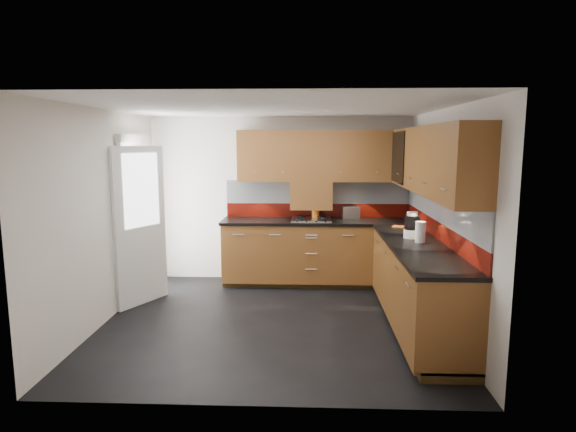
{
  "coord_description": "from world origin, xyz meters",
  "views": [
    {
      "loc": [
        0.39,
        -5.25,
        2.02
      ],
      "look_at": [
        0.15,
        0.65,
        1.12
      ],
      "focal_mm": 30.0,
      "sensor_mm": 36.0,
      "label": 1
    }
  ],
  "objects_px": {
    "gas_hob": "(311,219)",
    "toaster": "(350,213)",
    "food_processor": "(412,226)",
    "utensil_pot": "(316,212)"
  },
  "relations": [
    {
      "from": "gas_hob",
      "to": "utensil_pot",
      "type": "xyz_separation_m",
      "value": [
        0.06,
        0.15,
        0.08
      ]
    },
    {
      "from": "toaster",
      "to": "food_processor",
      "type": "distance_m",
      "value": 1.52
    },
    {
      "from": "gas_hob",
      "to": "utensil_pot",
      "type": "height_order",
      "value": "utensil_pot"
    },
    {
      "from": "gas_hob",
      "to": "toaster",
      "type": "bearing_deg",
      "value": 17.43
    },
    {
      "from": "food_processor",
      "to": "utensil_pot",
      "type": "bearing_deg",
      "value": 128.04
    },
    {
      "from": "utensil_pot",
      "to": "gas_hob",
      "type": "bearing_deg",
      "value": -112.08
    },
    {
      "from": "gas_hob",
      "to": "toaster",
      "type": "relative_size",
      "value": 2.08
    },
    {
      "from": "utensil_pot",
      "to": "toaster",
      "type": "height_order",
      "value": "utensil_pot"
    },
    {
      "from": "utensil_pot",
      "to": "food_processor",
      "type": "bearing_deg",
      "value": -51.96
    },
    {
      "from": "toaster",
      "to": "food_processor",
      "type": "xyz_separation_m",
      "value": [
        0.58,
        -1.41,
        0.05
      ]
    }
  ]
}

